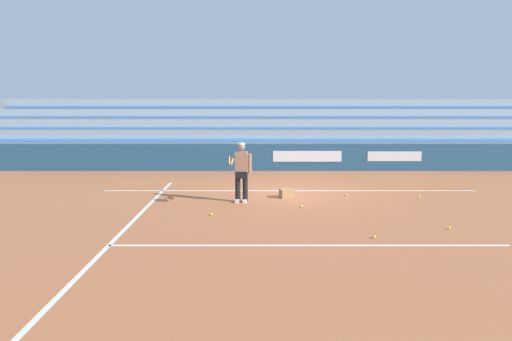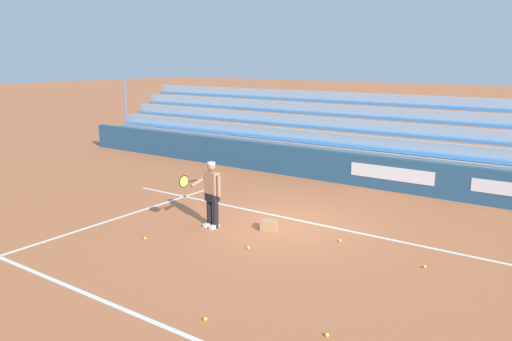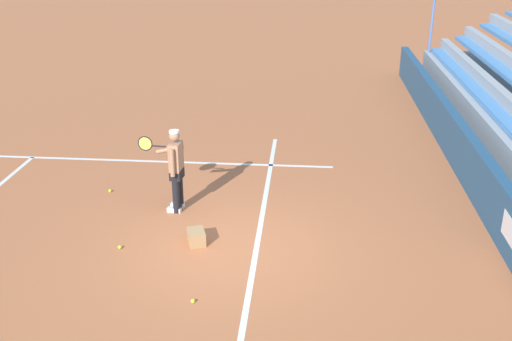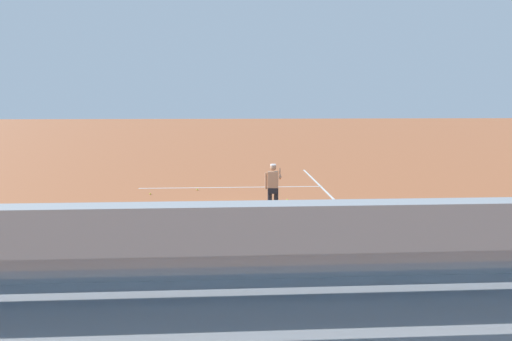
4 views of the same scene
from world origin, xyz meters
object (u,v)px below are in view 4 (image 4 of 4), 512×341
at_px(ball_box_cardboard, 234,215).
at_px(tennis_ball_midcourt, 177,221).
at_px(tennis_player, 273,188).
at_px(tennis_ball_stray_back, 114,218).
at_px(tennis_ball_near_player, 287,200).
at_px(tennis_ball_by_box, 225,207).
at_px(tennis_ball_far_left, 197,190).
at_px(tennis_ball_toward_net, 150,194).

height_order(ball_box_cardboard, tennis_ball_midcourt, ball_box_cardboard).
relative_size(tennis_player, tennis_ball_stray_back, 25.98).
distance_m(tennis_ball_near_player, tennis_ball_by_box, 2.57).
relative_size(tennis_ball_far_left, tennis_ball_toward_net, 1.00).
bearing_deg(tennis_ball_midcourt, tennis_player, 15.99).
xyz_separation_m(ball_box_cardboard, tennis_ball_stray_back, (-3.97, 0.11, -0.10)).
distance_m(ball_box_cardboard, tennis_ball_far_left, 4.66).
bearing_deg(tennis_ball_near_player, tennis_ball_by_box, -158.47).
distance_m(ball_box_cardboard, tennis_ball_midcourt, 1.87).
height_order(ball_box_cardboard, tennis_ball_toward_net, ball_box_cardboard).
relative_size(tennis_player, tennis_ball_near_player, 25.98).
xyz_separation_m(tennis_ball_near_player, tennis_ball_far_left, (-3.69, 2.07, 0.00)).
distance_m(tennis_ball_near_player, tennis_ball_far_left, 4.23).
distance_m(tennis_ball_midcourt, tennis_ball_toward_net, 4.25).
distance_m(tennis_player, tennis_ball_by_box, 2.01).
bearing_deg(tennis_ball_stray_back, tennis_ball_by_box, 18.81).
distance_m(tennis_player, tennis_ball_midcourt, 3.44).
bearing_deg(ball_box_cardboard, tennis_ball_midcourt, -171.48).
relative_size(ball_box_cardboard, tennis_ball_near_player, 6.06).
xyz_separation_m(tennis_player, ball_box_cardboard, (-1.35, -0.64, -0.76)).
bearing_deg(ball_box_cardboard, tennis_ball_toward_net, 133.94).
bearing_deg(tennis_ball_near_player, tennis_ball_midcourt, -146.77).
relative_size(tennis_player, tennis_ball_toward_net, 25.98).
xyz_separation_m(ball_box_cardboard, tennis_ball_by_box, (-0.32, 1.35, -0.10)).
bearing_deg(tennis_ball_midcourt, tennis_ball_stray_back, 169.76).
bearing_deg(tennis_ball_stray_back, tennis_ball_toward_net, 82.55).
height_order(tennis_ball_by_box, tennis_ball_toward_net, same).
xyz_separation_m(tennis_ball_midcourt, tennis_ball_far_left, (0.23, 4.64, 0.00)).
distance_m(tennis_ball_far_left, tennis_ball_toward_net, 2.02).
relative_size(tennis_ball_by_box, tennis_ball_stray_back, 1.00).
relative_size(tennis_ball_near_player, tennis_ball_far_left, 1.00).
bearing_deg(tennis_ball_toward_net, tennis_ball_stray_back, -97.45).
bearing_deg(ball_box_cardboard, tennis_player, 25.34).
height_order(tennis_ball_far_left, tennis_ball_stray_back, same).
relative_size(ball_box_cardboard, tennis_ball_stray_back, 6.06).
bearing_deg(tennis_ball_toward_net, tennis_player, -31.66).
xyz_separation_m(tennis_player, tennis_ball_near_player, (0.71, 1.65, -0.86)).
relative_size(tennis_ball_by_box, tennis_ball_toward_net, 1.00).
bearing_deg(tennis_ball_toward_net, tennis_ball_far_left, 21.02).
relative_size(tennis_ball_midcourt, tennis_ball_far_left, 1.00).
distance_m(tennis_ball_by_box, tennis_ball_stray_back, 3.85).
height_order(ball_box_cardboard, tennis_ball_stray_back, ball_box_cardboard).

